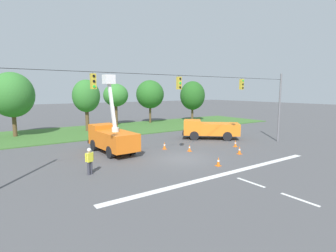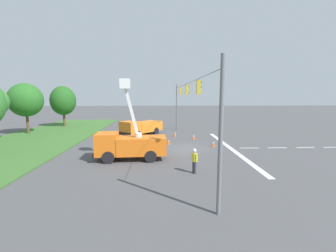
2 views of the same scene
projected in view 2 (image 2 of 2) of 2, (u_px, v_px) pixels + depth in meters
ground_plane at (186, 149)px, 23.25m from camera, size 200.00×200.00×0.00m
grass_verge at (8, 150)px, 22.60m from camera, size 56.00×12.00×0.10m
lane_markings at (244, 148)px, 23.47m from camera, size 17.60×15.25×0.01m
signal_gantry at (186, 106)px, 22.59m from camera, size 26.20×0.33×7.20m
tree_far_east at (26, 100)px, 31.42m from camera, size 4.60×4.58×7.17m
tree_east_end at (63, 101)px, 38.93m from camera, size 4.44×4.22×7.09m
utility_truck_bucket_lift at (130, 143)px, 19.09m from camera, size 2.57×6.11×6.81m
utility_truck_support_near at (141, 127)px, 30.81m from camera, size 6.39×5.92×2.11m
road_worker at (194, 159)px, 15.75m from camera, size 0.61×0.37×1.77m
traffic_cone_foreground_left at (194, 136)px, 28.22m from camera, size 0.36×0.36×0.70m
traffic_cone_foreground_right at (150, 144)px, 23.79m from camera, size 0.36×0.36×0.70m
traffic_cone_mid_left at (169, 142)px, 25.24m from camera, size 0.36×0.36×0.64m
traffic_cone_mid_right at (213, 143)px, 24.21m from camera, size 0.36×0.36×0.67m
traffic_cone_near_bucket at (175, 134)px, 30.14m from camera, size 0.36×0.36×0.66m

